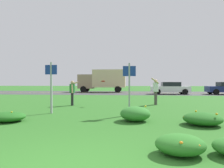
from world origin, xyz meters
name	(u,v)px	position (x,y,z in m)	size (l,w,h in m)	color
ground_plane	(116,102)	(0.00, 12.21, 0.00)	(120.00, 120.00, 0.00)	#2D6B23
highway_strip	(123,93)	(0.00, 24.43, 0.00)	(120.00, 9.45, 0.01)	#424244
highway_center_stripe	(123,93)	(0.00, 24.43, 0.01)	(120.00, 0.16, 0.00)	yellow
daylily_clump_mid_right	(180,144)	(2.08, 1.20, 0.20)	(1.00, 0.87, 0.40)	#2D7526
daylily_clump_front_center	(135,114)	(1.25, 4.70, 0.27)	(1.12, 1.12, 0.58)	#337F2D
daylily_clump_front_right	(202,119)	(3.50, 4.19, 0.21)	(1.28, 1.25, 0.48)	#23661E
daylily_clump_near_camera	(8,117)	(-3.44, 4.16, 0.18)	(1.29, 1.19, 0.40)	#23661E
sign_post_near_path	(51,82)	(-2.60, 6.24, 1.45)	(0.56, 0.10, 2.38)	#93969B
sign_post_by_roadside	(129,84)	(1.01, 6.00, 1.39)	(0.56, 0.10, 2.28)	#93969B
person_thrower_green_shirt	(72,91)	(-2.55, 9.47, 0.92)	(0.53, 0.54, 1.54)	#287038
person_catcher_white_shirt	(156,89)	(2.65, 10.36, 0.98)	(0.52, 0.54, 1.73)	silver
frisbee_red	(103,81)	(-0.64, 9.60, 1.50)	(0.25, 0.24, 0.10)	red
car_white_center_left	(170,88)	(5.72, 22.30, 0.74)	(4.50, 2.00, 1.45)	silver
box_truck_tan	(103,80)	(-2.99, 26.55, 1.80)	(6.70, 2.46, 3.20)	#937F60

